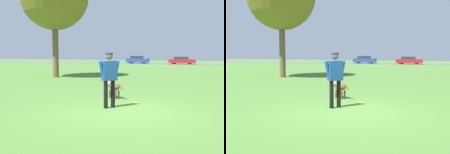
# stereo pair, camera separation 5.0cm
# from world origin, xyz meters

# --- Properties ---
(ground_plane) EXTENTS (120.00, 120.00, 0.00)m
(ground_plane) POSITION_xyz_m (0.00, 0.00, 0.00)
(ground_plane) COLOR #4C7A33
(far_road_strip) EXTENTS (120.00, 6.00, 0.01)m
(far_road_strip) POSITION_xyz_m (0.00, 37.86, 0.01)
(far_road_strip) COLOR #5B5B59
(far_road_strip) RESTS_ON ground_plane
(person) EXTENTS (0.54, 0.63, 1.74)m
(person) POSITION_xyz_m (-0.49, 0.30, 1.05)
(person) COLOR black
(person) RESTS_ON ground_plane
(dog) EXTENTS (0.89, 0.64, 0.62)m
(dog) POSITION_xyz_m (-1.03, 2.05, 0.42)
(dog) COLOR brown
(dog) RESTS_ON ground_plane
(frisbee) EXTENTS (0.25, 0.25, 0.02)m
(frisbee) POSITION_xyz_m (0.07, 1.35, 0.01)
(frisbee) COLOR yellow
(frisbee) RESTS_ON ground_plane
(parked_car_blue) EXTENTS (3.96, 1.71, 1.34)m
(parked_car_blue) POSITION_xyz_m (-10.34, 38.06, 0.65)
(parked_car_blue) COLOR #284293
(parked_car_blue) RESTS_ON ground_plane
(parked_car_red) EXTENTS (4.24, 1.82, 1.24)m
(parked_car_red) POSITION_xyz_m (-2.53, 37.56, 0.62)
(parked_car_red) COLOR red
(parked_car_red) RESTS_ON ground_plane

